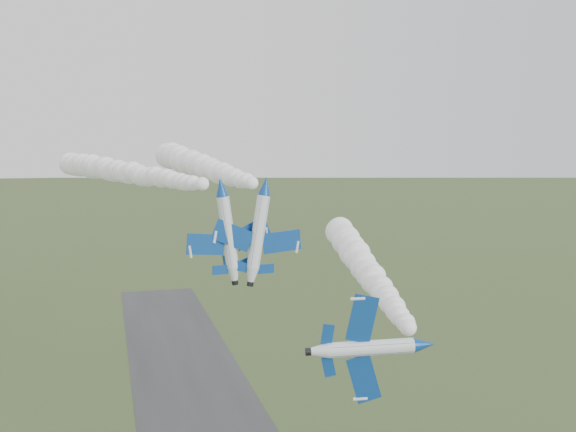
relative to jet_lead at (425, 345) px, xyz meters
name	(u,v)px	position (x,y,z in m)	size (l,w,h in m)	color
jet_lead	(425,345)	(0.00, 0.00, 0.00)	(5.19, 12.60, 10.45)	white
smoke_trail_jet_lead	(363,266)	(6.55, 31.18, 1.75)	(4.96, 57.44, 4.96)	white
jet_pair_left	(222,187)	(-15.19, 25.33, 13.97)	(11.76, 13.85, 3.67)	white
smoke_trail_jet_pair_left	(121,171)	(-26.54, 61.28, 14.65)	(4.83, 67.72, 4.83)	white
jet_pair_right	(266,186)	(-9.47, 25.43, 13.99)	(11.86, 14.36, 3.87)	white
smoke_trail_jet_pair_right	(198,165)	(-12.52, 66.20, 15.49)	(5.81, 74.84, 5.81)	white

